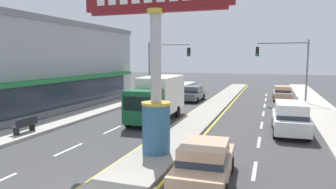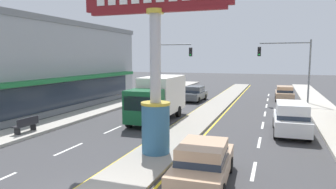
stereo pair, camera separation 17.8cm
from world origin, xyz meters
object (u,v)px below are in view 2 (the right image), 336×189
Objects in this scene: district_sign at (155,73)px; sedan_mid_left_lane at (195,93)px; traffic_light_right_side at (290,60)px; street_bench at (26,124)px; box_truck_near_right_lane at (158,97)px; storefront_left at (41,65)px; sedan_near_left_lane at (203,162)px; suv_far_left_oncoming at (291,118)px; sedan_far_right_lane at (284,93)px; traffic_light_left_side at (166,60)px.

sedan_mid_left_lane is at bearing 98.76° from district_sign.
traffic_light_right_side is 9.82m from sedan_mid_left_lane.
traffic_light_right_side is at bearing 6.24° from sedan_mid_left_lane.
district_sign is 1.25× the size of traffic_light_right_side.
box_truck_near_right_lane is at bearing 49.60° from street_bench.
storefront_left is 5.01× the size of sedan_near_left_lane.
suv_far_left_oncoming is at bearing -9.04° from storefront_left.
box_truck_near_right_lane is 1.59× the size of sedan_mid_left_lane.
suv_far_left_oncoming is at bearing 46.17° from district_sign.
street_bench is (6.57, -8.78, -3.17)m from storefront_left.
district_sign is 17.89m from storefront_left.
sedan_far_right_lane is 25.14m from street_bench.
sedan_mid_left_lane is (12.26, 8.31, -3.03)m from storefront_left.
traffic_light_left_side is 1.43× the size of sedan_far_right_lane.
district_sign is 1.79× the size of sedan_mid_left_lane.
traffic_light_left_side is 12.30m from box_truck_near_right_lane.
box_truck_near_right_lane is 8.99m from suv_far_left_oncoming.
traffic_light_left_side is at bearing 134.33° from suv_far_left_oncoming.
district_sign is 1.80× the size of sedan_far_right_lane.
box_truck_near_right_lane is 11.47m from sedan_near_left_lane.
traffic_light_left_side is 18.10m from suv_far_left_oncoming.
sedan_near_left_lane is at bearing -60.84° from box_truck_near_right_lane.
traffic_light_right_side is 0.90× the size of box_truck_near_right_lane.
district_sign is at bearing -32.81° from storefront_left.
district_sign is at bearing -105.84° from sedan_far_right_lane.
box_truck_near_right_lane is 1.49× the size of suv_far_left_oncoming.
storefront_left is at bearing -150.94° from sedan_far_right_lane.
traffic_light_left_side reaches higher than sedan_near_left_lane.
street_bench is at bearing -159.56° from suv_far_left_oncoming.
sedan_far_right_lane and sedan_near_left_lane have the same top height.
box_truck_near_right_lane reaches higher than sedan_mid_left_lane.
suv_far_left_oncoming is (12.44, -12.74, -3.26)m from traffic_light_left_side.
traffic_light_right_side is 1.43× the size of sedan_mid_left_lane.
traffic_light_left_side is (-6.36, 19.07, 0.42)m from district_sign.
traffic_light_left_side is 23.60m from sedan_near_left_lane.
suv_far_left_oncoming reaches higher than sedan_far_right_lane.
box_truck_near_right_lane reaches higher than suv_far_left_oncoming.
traffic_light_right_side reaches higher than sedan_near_left_lane.
traffic_light_left_side is at bearing 83.41° from street_bench.
street_bench is (-14.54, -20.51, -0.14)m from sedan_far_right_lane.
district_sign is at bearing -71.55° from traffic_light_left_side.
sedan_far_right_lane is at bearing 10.73° from traffic_light_left_side.
sedan_near_left_lane is at bearing -16.47° from street_bench.
sedan_far_right_lane is (-0.28, 2.42, -3.46)m from traffic_light_right_side.
box_truck_near_right_lane is 1.60× the size of sedan_far_right_lane.
suv_far_left_oncoming is (8.85, -11.67, 0.20)m from sedan_mid_left_lane.
sedan_mid_left_lane reaches higher than street_bench.
sedan_near_left_lane is at bearing -34.19° from storefront_left.
sedan_far_right_lane is (8.87, 13.85, -0.91)m from box_truck_near_right_lane.
sedan_mid_left_lane is at bearing 89.91° from box_truck_near_right_lane.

